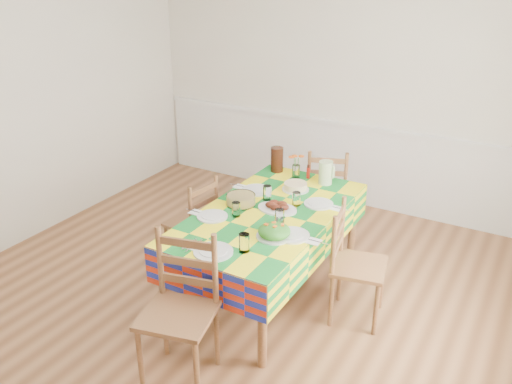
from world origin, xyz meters
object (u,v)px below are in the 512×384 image
dining_table (269,220)px  tea_pitcher (277,159)px  meat_platter (277,207)px  chair_left (194,223)px  green_pitcher (326,173)px  chair_near (180,311)px  chair_far (326,192)px  chair_right (354,265)px

dining_table → tea_pitcher: 0.90m
meat_platter → chair_left: size_ratio=0.38×
green_pitcher → chair_near: (-0.17, -1.91, -0.33)m
chair_left → chair_near: bearing=39.5°
green_pitcher → meat_platter: bearing=-99.9°
chair_far → chair_left: size_ratio=1.05×
chair_far → chair_near: bearing=68.5°
chair_far → green_pitcher: bearing=88.7°
green_pitcher → chair_left: size_ratio=0.24×
green_pitcher → chair_left: 1.24m
green_pitcher → chair_near: 1.95m
green_pitcher → chair_right: size_ratio=0.23×
green_pitcher → chair_far: size_ratio=0.23×
green_pitcher → chair_near: size_ratio=0.21×
dining_table → tea_pitcher: tea_pitcher is taller
chair_near → chair_right: 1.37m
tea_pitcher → chair_near: (0.34, -1.96, -0.34)m
chair_right → tea_pitcher: bearing=42.0°
tea_pitcher → chair_near: 2.02m
meat_platter → chair_right: 0.76m
meat_platter → chair_far: size_ratio=0.36×
dining_table → chair_near: bearing=-90.5°
chair_near → chair_right: bearing=43.5°
dining_table → chair_near: (-0.01, -1.16, -0.14)m
tea_pitcher → chair_right: (1.09, -0.81, -0.38)m
dining_table → meat_platter: (0.04, 0.07, 0.10)m
green_pitcher → chair_near: bearing=-95.2°
green_pitcher → tea_pitcher: bearing=174.3°
chair_near → chair_far: bearing=75.8°
dining_table → chair_left: (-0.74, -0.01, -0.21)m
meat_platter → green_pitcher: green_pitcher is taller
dining_table → green_pitcher: green_pitcher is taller
meat_platter → chair_right: bearing=-6.1°
tea_pitcher → chair_near: bearing=-80.2°
meat_platter → tea_pitcher: size_ratio=1.41×
green_pitcher → tea_pitcher: 0.52m
chair_far → chair_right: chair_right is taller
chair_left → meat_platter: bearing=102.5°
green_pitcher → chair_far: (-0.15, 0.41, -0.38)m
meat_platter → chair_left: bearing=-174.8°
tea_pitcher → chair_right: size_ratio=0.25×
chair_far → chair_right: 1.38m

